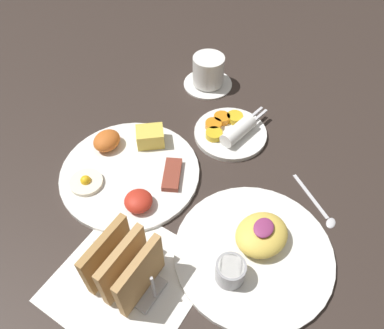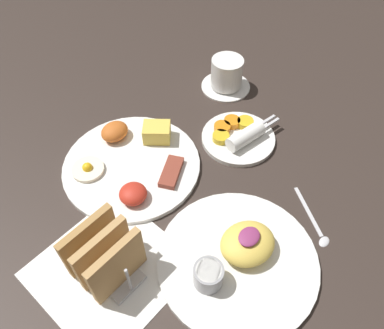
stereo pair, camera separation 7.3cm
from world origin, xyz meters
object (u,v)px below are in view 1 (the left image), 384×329
plate_condiments (231,131)px  toast_rack (124,266)px  plate_breakfast (130,169)px  coffee_cup (208,73)px  plate_foreground (254,249)px

plate_condiments → toast_rack: (-0.38, -0.02, 0.04)m
toast_rack → plate_breakfast: bearing=37.6°
plate_breakfast → coffee_cup: 0.33m
plate_condiments → plate_foreground: plate_foreground is taller
plate_breakfast → toast_rack: (-0.18, -0.14, 0.04)m
plate_breakfast → coffee_cup: bearing=2.0°
toast_rack → plate_condiments: bearing=2.8°
plate_condiments → coffee_cup: size_ratio=1.41×
plate_foreground → plate_breakfast: bearing=84.3°
plate_breakfast → plate_foreground: size_ratio=1.02×
plate_breakfast → plate_condiments: (0.20, -0.12, 0.00)m
plate_condiments → coffee_cup: coffee_cup is taller
plate_foreground → toast_rack: bearing=135.3°
plate_condiments → plate_breakfast: bearing=149.1°
plate_foreground → toast_rack: size_ratio=2.33×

